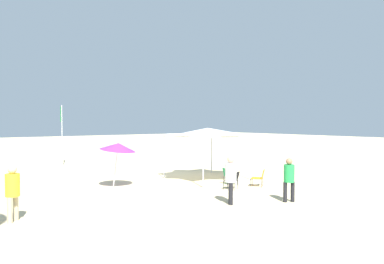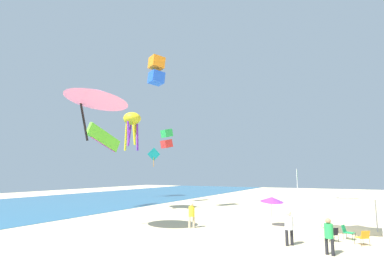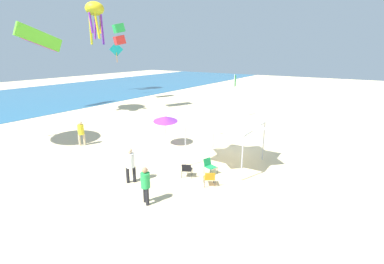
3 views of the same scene
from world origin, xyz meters
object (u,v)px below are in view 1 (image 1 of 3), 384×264
object	(u,v)px
beach_umbrella	(118,147)
person_near_umbrella	(289,176)
folding_chair_near_cooler	(259,177)
person_far_stroller	(231,176)
person_watching_sky	(13,189)
banner_flag	(62,129)
folding_chair_left_of_tent	(233,179)
folding_chair_facing_ocean	(228,175)
canopy_tent	(208,132)

from	to	relation	value
beach_umbrella	person_near_umbrella	world-z (taller)	beach_umbrella
beach_umbrella	folding_chair_near_cooler	size ratio (longest dim) A/B	2.81
person_far_stroller	person_watching_sky	size ratio (longest dim) A/B	1.04
banner_flag	person_near_umbrella	size ratio (longest dim) A/B	2.52
folding_chair_left_of_tent	banner_flag	xyz separation A→B (m)	(13.87, 3.82, 2.12)
person_near_umbrella	person_watching_sky	world-z (taller)	person_watching_sky
folding_chair_near_cooler	banner_flag	bearing A→B (deg)	-105.14
folding_chair_facing_ocean	person_near_umbrella	size ratio (longest dim) A/B	0.47
beach_umbrella	banner_flag	world-z (taller)	banner_flag
folding_chair_facing_ocean	person_far_stroller	size ratio (longest dim) A/B	0.44
canopy_tent	folding_chair_facing_ocean	world-z (taller)	canopy_tent
folding_chair_left_of_tent	person_far_stroller	xyz separation A→B (m)	(-2.05, 2.05, 0.61)
person_watching_sky	person_far_stroller	bearing A→B (deg)	113.66
beach_umbrella	person_far_stroller	size ratio (longest dim) A/B	1.24
person_watching_sky	folding_chair_facing_ocean	bearing A→B (deg)	136.47
folding_chair_near_cooler	banner_flag	size ratio (longest dim) A/B	0.19
folding_chair_left_of_tent	person_far_stroller	distance (m)	2.97
canopy_tent	person_near_umbrella	xyz separation A→B (m)	(-6.06, 0.82, -1.56)
beach_umbrella	folding_chair_left_of_tent	xyz separation A→B (m)	(-3.49, -4.17, -1.49)
folding_chair_left_of_tent	beach_umbrella	bearing A→B (deg)	-66.96
person_near_umbrella	banner_flag	bearing A→B (deg)	-49.48
person_near_umbrella	person_far_stroller	bearing A→B (deg)	-0.85
folding_chair_near_cooler	person_near_umbrella	bearing A→B (deg)	26.80
person_near_umbrella	beach_umbrella	bearing A→B (deg)	-30.05
canopy_tent	person_watching_sky	bearing A→B (deg)	104.84
folding_chair_facing_ocean	person_watching_sky	xyz separation A→B (m)	(-0.90, 9.94, 0.57)
folding_chair_facing_ocean	person_far_stroller	world-z (taller)	person_far_stroller
banner_flag	person_watching_sky	size ratio (longest dim) A/B	2.43
canopy_tent	beach_umbrella	xyz separation A→B (m)	(0.60, 4.99, -0.61)
beach_umbrella	banner_flag	bearing A→B (deg)	-1.94
canopy_tent	banner_flag	size ratio (longest dim) A/B	0.83
canopy_tent	folding_chair_left_of_tent	size ratio (longest dim) A/B	4.41
folding_chair_near_cooler	person_near_umbrella	distance (m)	3.36
canopy_tent	folding_chair_left_of_tent	world-z (taller)	canopy_tent
beach_umbrella	person_far_stroller	world-z (taller)	beach_umbrella
canopy_tent	person_far_stroller	bearing A→B (deg)	149.80
banner_flag	person_far_stroller	distance (m)	16.08
folding_chair_facing_ocean	person_watching_sky	bearing A→B (deg)	113.48
folding_chair_left_of_tent	folding_chair_facing_ocean	size ratio (longest dim) A/B	1.00
canopy_tent	person_near_umbrella	bearing A→B (deg)	172.32
beach_umbrella	folding_chair_left_of_tent	bearing A→B (deg)	-129.88
folding_chair_left_of_tent	banner_flag	size ratio (longest dim) A/B	0.19
person_far_stroller	person_watching_sky	xyz separation A→B (m)	(2.28, 7.16, -0.04)
folding_chair_facing_ocean	person_far_stroller	xyz separation A→B (m)	(-3.18, 2.78, 0.61)
beach_umbrella	person_watching_sky	size ratio (longest dim) A/B	1.29
beach_umbrella	folding_chair_facing_ocean	world-z (taller)	beach_umbrella
folding_chair_near_cooler	person_far_stroller	xyz separation A→B (m)	(-1.82, 3.58, 0.61)
person_far_stroller	person_near_umbrella	world-z (taller)	person_far_stroller
person_watching_sky	banner_flag	bearing A→B (deg)	-160.25
beach_umbrella	person_watching_sky	world-z (taller)	beach_umbrella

